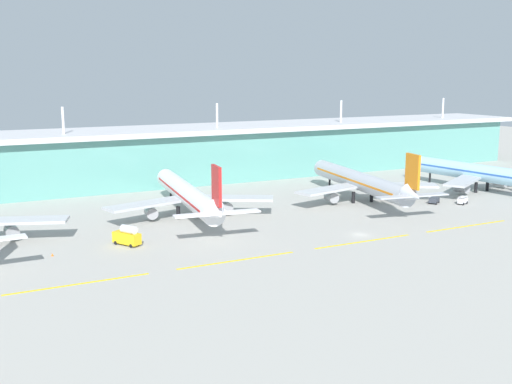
{
  "coord_description": "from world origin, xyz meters",
  "views": [
    {
      "loc": [
        -91.79,
        -122.61,
        40.05
      ],
      "look_at": [
        -13.87,
        30.82,
        7.0
      ],
      "focal_mm": 43.15,
      "sensor_mm": 36.0,
      "label": 1
    }
  ],
  "objects": [
    {
      "name": "ground_plane",
      "position": [
        0.0,
        0.0,
        0.0
      ],
      "size": [
        600.0,
        600.0,
        0.0
      ],
      "primitive_type": "plane",
      "color": "#A8A59E"
    },
    {
      "name": "taxiway_stripe_west",
      "position": [
        -71.0,
        -5.64,
        0.02
      ],
      "size": [
        28.0,
        0.7,
        0.04
      ],
      "primitive_type": "cube",
      "color": "yellow",
      "rests_on": "ground"
    },
    {
      "name": "taxiway_stripe_mid_west",
      "position": [
        -37.0,
        -5.64,
        0.02
      ],
      "size": [
        28.0,
        0.7,
        0.04
      ],
      "primitive_type": "cube",
      "color": "yellow",
      "rests_on": "ground"
    },
    {
      "name": "airliner_farthest",
      "position": [
        72.44,
        29.91,
        6.45
      ],
      "size": [
        48.37,
        62.59,
        18.9
      ],
      "color": "#9ED1EA",
      "rests_on": "ground"
    },
    {
      "name": "terminal_building",
      "position": [
        -0.0,
        95.97,
        10.39
      ],
      "size": [
        288.0,
        34.0,
        29.38
      ],
      "color": "#5B9E93",
      "rests_on": "ground"
    },
    {
      "name": "airliner_far_middle",
      "position": [
        25.05,
        33.84,
        6.45
      ],
      "size": [
        48.23,
        68.11,
        18.9
      ],
      "color": "#ADB2BC",
      "rests_on": "ground"
    },
    {
      "name": "fuel_truck",
      "position": [
        -55.09,
        17.28,
        2.26
      ],
      "size": [
        5.85,
        7.54,
        4.95
      ],
      "color": "gold",
      "rests_on": "ground"
    },
    {
      "name": "airliner_near_middle",
      "position": [
        -31.67,
        38.56,
        6.45
      ],
      "size": [
        48.42,
        68.85,
        18.9
      ],
      "color": "white",
      "rests_on": "ground"
    },
    {
      "name": "safety_cone_left_wingtip",
      "position": [
        -72.54,
        16.04,
        0.35
      ],
      "size": [
        0.56,
        0.56,
        0.7
      ],
      "primitive_type": "cone",
      "color": "orange",
      "rests_on": "ground"
    },
    {
      "name": "baggage_cart",
      "position": [
        51.02,
        15.8,
        1.26
      ],
      "size": [
        4.0,
        3.05,
        2.48
      ],
      "color": "silver",
      "rests_on": "ground"
    },
    {
      "name": "taxiway_stripe_centre",
      "position": [
        -3.0,
        -5.64,
        0.02
      ],
      "size": [
        28.0,
        0.7,
        0.04
      ],
      "primitive_type": "cube",
      "color": "yellow",
      "rests_on": "ground"
    },
    {
      "name": "taxiway_stripe_mid_east",
      "position": [
        31.0,
        -5.64,
        0.02
      ],
      "size": [
        28.0,
        0.7,
        0.04
      ],
      "primitive_type": "cube",
      "color": "yellow",
      "rests_on": "ground"
    },
    {
      "name": "pushback_tug",
      "position": [
        44.05,
        20.88,
        1.1
      ],
      "size": [
        5.0,
        4.41,
        1.85
      ],
      "color": "#333842",
      "rests_on": "ground"
    }
  ]
}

